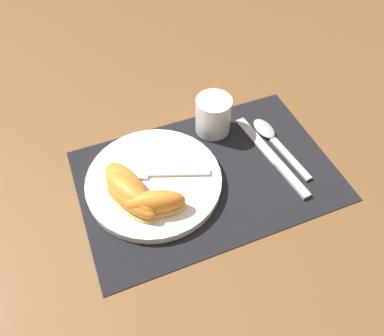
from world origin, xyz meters
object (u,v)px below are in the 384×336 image
Objects in this scene: knife at (272,157)px; spoon at (271,136)px; juice_glass at (213,117)px; citrus_wedge_1 at (130,194)px; citrus_wedge_0 at (126,186)px; citrus_wedge_2 at (131,201)px; plate at (154,181)px; fork at (153,173)px; citrus_wedge_3 at (155,203)px.

spoon is at bearing 64.39° from knife.
juice_glass reaches higher than citrus_wedge_1.
citrus_wedge_2 reaches higher than citrus_wedge_0.
plate is 0.23m from knife.
citrus_wedge_0 is at bearing -170.01° from plate.
fork is at bearing -152.70° from juice_glass.
citrus_wedge_2 is at bearing -168.16° from spoon.
citrus_wedge_1 is 1.15× the size of citrus_wedge_3.
citrus_wedge_2 is (-0.00, -0.03, 0.00)m from citrus_wedge_0.
spoon is at bearing 2.83° from fork.
juice_glass reaches higher than citrus_wedge_2.
spoon is 1.38× the size of citrus_wedge_1.
juice_glass is 0.12m from spoon.
juice_glass is 0.34× the size of knife.
citrus_wedge_1 is 1.12× the size of citrus_wedge_2.
citrus_wedge_0 is (-0.28, 0.02, 0.03)m from knife.
plate is 0.18m from juice_glass.
citrus_wedge_0 is at bearing 122.09° from citrus_wedge_3.
juice_glass is 0.60× the size of citrus_wedge_0.
juice_glass is at bearing 41.54° from citrus_wedge_3.
juice_glass reaches higher than spoon.
juice_glass is at bearing 29.69° from plate.
citrus_wedge_1 is at bearing -142.45° from fork.
knife is 1.27× the size of spoon.
juice_glass is at bearing 145.87° from spoon.
knife is 1.27× the size of fork.
plate is 0.07m from citrus_wedge_3.
citrus_wedge_2 reaches higher than knife.
citrus_wedge_2 is at bearing 149.18° from citrus_wedge_3.
citrus_wedge_1 is (0.00, -0.02, 0.00)m from citrus_wedge_0.
knife is (0.08, -0.12, -0.03)m from juice_glass.
spoon is at bearing 11.84° from citrus_wedge_2.
juice_glass is 0.25m from citrus_wedge_2.
fork reaches higher than knife.
citrus_wedge_0 is 0.03m from citrus_wedge_2.
citrus_wedge_3 is at bearing -103.97° from fork.
fork is 0.08m from citrus_wedge_2.
citrus_wedge_1 reaches higher than fork.
juice_glass is (0.16, 0.09, 0.03)m from plate.
juice_glass is at bearing 27.30° from fork.
spoon reaches higher than knife.
spoon is at bearing 17.52° from citrus_wedge_3.
citrus_wedge_3 is (0.04, -0.02, 0.00)m from citrus_wedge_2.
citrus_wedge_1 reaches higher than citrus_wedge_0.
citrus_wedge_3 is at bearing -162.48° from spoon.
citrus_wedge_3 reaches higher than plate.
citrus_wedge_0 is at bearing -154.71° from juice_glass.
citrus_wedge_1 is (-0.05, -0.03, 0.03)m from plate.
citrus_wedge_2 reaches higher than spoon.
spoon is 1.00× the size of fork.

